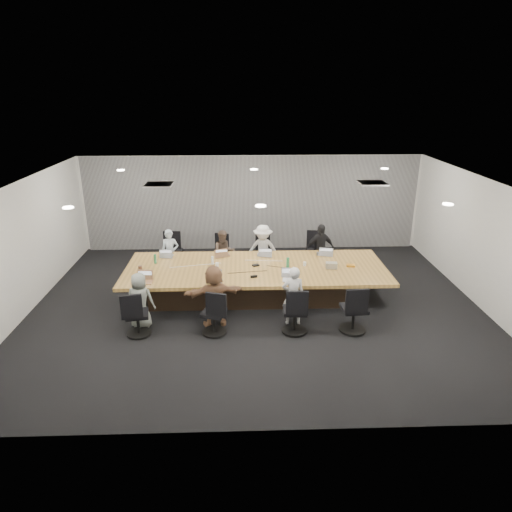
{
  "coord_description": "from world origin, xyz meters",
  "views": [
    {
      "loc": [
        -0.34,
        -9.27,
        4.66
      ],
      "look_at": [
        0.0,
        0.4,
        1.05
      ],
      "focal_mm": 32.0,
      "sensor_mm": 36.0,
      "label": 1
    }
  ],
  "objects_px": {
    "person_0": "(170,253)",
    "laptop_1": "(223,255)",
    "laptop_0": "(167,256)",
    "person_3": "(320,249)",
    "chair_7": "(354,312)",
    "laptop_3": "(324,254)",
    "bottle_green_left": "(155,259)",
    "chair_3": "(317,254)",
    "canvas_bag": "(331,265)",
    "person_2": "(263,250)",
    "bottle_green_right": "(288,263)",
    "chair_2": "(262,256)",
    "laptop_4": "(145,282)",
    "snack_packet": "(351,266)",
    "mug_brown": "(140,268)",
    "person_4": "(140,300)",
    "person_6": "(293,296)",
    "person_5": "(214,296)",
    "bottle_clear": "(213,260)",
    "chair_5": "(214,316)",
    "person_1": "(224,253)",
    "stapler": "(254,276)",
    "laptop_6": "(290,280)",
    "conference_table": "(256,281)",
    "chair_0": "(173,255)",
    "laptop_5": "(216,281)",
    "laptop_2": "(264,255)",
    "chair_4": "(138,318)",
    "chair_6": "(295,314)",
    "chair_1": "(225,257)"
  },
  "relations": [
    {
      "from": "chair_4",
      "to": "laptop_4",
      "type": "bearing_deg",
      "value": 79.87
    },
    {
      "from": "chair_7",
      "to": "person_1",
      "type": "bearing_deg",
      "value": 127.21
    },
    {
      "from": "person_3",
      "to": "stapler",
      "type": "xyz_separation_m",
      "value": [
        -1.78,
        -1.97,
        0.09
      ]
    },
    {
      "from": "person_5",
      "to": "laptop_5",
      "type": "distance_m",
      "value": 0.56
    },
    {
      "from": "laptop_6",
      "to": "laptop_1",
      "type": "bearing_deg",
      "value": 137.45
    },
    {
      "from": "chair_4",
      "to": "mug_brown",
      "type": "xyz_separation_m",
      "value": [
        -0.23,
        1.61,
        0.41
      ]
    },
    {
      "from": "laptop_3",
      "to": "canvas_bag",
      "type": "relative_size",
      "value": 1.35
    },
    {
      "from": "mug_brown",
      "to": "chair_3",
      "type": "bearing_deg",
      "value": 22.4
    },
    {
      "from": "chair_3",
      "to": "canvas_bag",
      "type": "xyz_separation_m",
      "value": [
        0.02,
        -1.83,
        0.4
      ]
    },
    {
      "from": "snack_packet",
      "to": "person_3",
      "type": "bearing_deg",
      "value": 109.31
    },
    {
      "from": "person_2",
      "to": "mug_brown",
      "type": "distance_m",
      "value": 3.2
    },
    {
      "from": "bottle_green_right",
      "to": "canvas_bag",
      "type": "height_order",
      "value": "bottle_green_right"
    },
    {
      "from": "person_0",
      "to": "laptop_1",
      "type": "relative_size",
      "value": 3.91
    },
    {
      "from": "chair_6",
      "to": "mug_brown",
      "type": "distance_m",
      "value": 3.73
    },
    {
      "from": "laptop_6",
      "to": "bottle_clear",
      "type": "xyz_separation_m",
      "value": [
        -1.72,
        1.02,
        0.09
      ]
    },
    {
      "from": "bottle_green_left",
      "to": "laptop_0",
      "type": "bearing_deg",
      "value": 67.78
    },
    {
      "from": "person_3",
      "to": "bottle_green_left",
      "type": "height_order",
      "value": "person_3"
    },
    {
      "from": "chair_7",
      "to": "laptop_3",
      "type": "height_order",
      "value": "chair_7"
    },
    {
      "from": "person_6",
      "to": "bottle_green_left",
      "type": "xyz_separation_m",
      "value": [
        -3.08,
        1.67,
        0.22
      ]
    },
    {
      "from": "laptop_2",
      "to": "person_0",
      "type": "bearing_deg",
      "value": -4.52
    },
    {
      "from": "chair_6",
      "to": "laptop_4",
      "type": "xyz_separation_m",
      "value": [
        -3.11,
        0.9,
        0.35
      ]
    },
    {
      "from": "person_3",
      "to": "laptop_6",
      "type": "bearing_deg",
      "value": -127.35
    },
    {
      "from": "chair_3",
      "to": "snack_packet",
      "type": "xyz_separation_m",
      "value": [
        0.49,
        -1.74,
        0.35
      ]
    },
    {
      "from": "person_5",
      "to": "laptop_4",
      "type": "bearing_deg",
      "value": -31.55
    },
    {
      "from": "laptop_0",
      "to": "bottle_green_left",
      "type": "height_order",
      "value": "bottle_green_left"
    },
    {
      "from": "laptop_0",
      "to": "person_3",
      "type": "relative_size",
      "value": 0.23
    },
    {
      "from": "conference_table",
      "to": "chair_0",
      "type": "bearing_deg",
      "value": 141.88
    },
    {
      "from": "laptop_3",
      "to": "person_4",
      "type": "bearing_deg",
      "value": 37.23
    },
    {
      "from": "chair_3",
      "to": "chair_5",
      "type": "xyz_separation_m",
      "value": [
        -2.61,
        -3.4,
        -0.03
      ]
    },
    {
      "from": "canvas_bag",
      "to": "snack_packet",
      "type": "distance_m",
      "value": 0.48
    },
    {
      "from": "person_5",
      "to": "canvas_bag",
      "type": "xyz_separation_m",
      "value": [
        2.62,
        1.22,
        0.15
      ]
    },
    {
      "from": "chair_5",
      "to": "laptop_2",
      "type": "xyz_separation_m",
      "value": [
        1.12,
        2.5,
        0.37
      ]
    },
    {
      "from": "person_4",
      "to": "laptop_2",
      "type": "bearing_deg",
      "value": -133.11
    },
    {
      "from": "bottle_green_left",
      "to": "snack_packet",
      "type": "xyz_separation_m",
      "value": [
        4.56,
        -0.36,
        -0.09
      ]
    },
    {
      "from": "laptop_1",
      "to": "laptop_3",
      "type": "height_order",
      "value": "same"
    },
    {
      "from": "person_1",
      "to": "person_3",
      "type": "relative_size",
      "value": 0.89
    },
    {
      "from": "person_5",
      "to": "bottle_clear",
      "type": "relative_size",
      "value": 6.76
    },
    {
      "from": "mug_brown",
      "to": "person_1",
      "type": "bearing_deg",
      "value": 37.89
    },
    {
      "from": "chair_1",
      "to": "laptop_5",
      "type": "bearing_deg",
      "value": 106.09
    },
    {
      "from": "laptop_4",
      "to": "person_5",
      "type": "xyz_separation_m",
      "value": [
        1.5,
        -0.55,
        -0.09
      ]
    },
    {
      "from": "conference_table",
      "to": "chair_3",
      "type": "xyz_separation_m",
      "value": [
        1.71,
        1.7,
        0.01
      ]
    },
    {
      "from": "chair_5",
      "to": "mug_brown",
      "type": "relative_size",
      "value": 7.37
    },
    {
      "from": "person_2",
      "to": "bottle_green_right",
      "type": "height_order",
      "value": "person_2"
    },
    {
      "from": "person_3",
      "to": "chair_5",
      "type": "bearing_deg",
      "value": -142.98
    },
    {
      "from": "laptop_3",
      "to": "chair_2",
      "type": "bearing_deg",
      "value": -21.61
    },
    {
      "from": "chair_2",
      "to": "laptop_4",
      "type": "relative_size",
      "value": 2.25
    },
    {
      "from": "laptop_4",
      "to": "laptop_5",
      "type": "relative_size",
      "value": 1.11
    },
    {
      "from": "chair_1",
      "to": "canvas_bag",
      "type": "relative_size",
      "value": 2.84
    },
    {
      "from": "laptop_0",
      "to": "laptop_1",
      "type": "relative_size",
      "value": 1.0
    },
    {
      "from": "chair_4",
      "to": "chair_6",
      "type": "xyz_separation_m",
      "value": [
        3.11,
        0.0,
        0.02
      ]
    }
  ]
}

